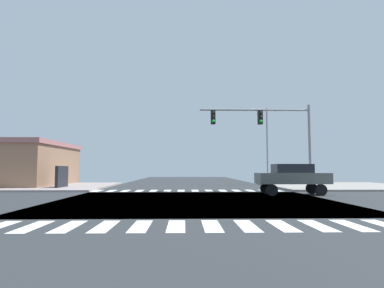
{
  "coord_description": "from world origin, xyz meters",
  "views": [
    {
      "loc": [
        -0.53,
        -16.73,
        1.62
      ],
      "look_at": [
        0.05,
        8.08,
        3.44
      ],
      "focal_mm": 30.94,
      "sensor_mm": 36.0,
      "label": 1
    }
  ],
  "objects_px": {
    "bank_building": "(3,164)",
    "sedan_crossing_2": "(292,176)",
    "street_lamp": "(265,138)",
    "traffic_signal_mast": "(266,126)"
  },
  "relations": [
    {
      "from": "sedan_crossing_2",
      "to": "bank_building",
      "type": "bearing_deg",
      "value": -113.81
    },
    {
      "from": "traffic_signal_mast",
      "to": "bank_building",
      "type": "relative_size",
      "value": 0.65
    },
    {
      "from": "street_lamp",
      "to": "bank_building",
      "type": "relative_size",
      "value": 0.61
    },
    {
      "from": "street_lamp",
      "to": "sedan_crossing_2",
      "type": "xyz_separation_m",
      "value": [
        -1.3,
        -12.05,
        -3.44
      ]
    },
    {
      "from": "bank_building",
      "to": "sedan_crossing_2",
      "type": "distance_m",
      "value": 25.26
    },
    {
      "from": "bank_building",
      "to": "sedan_crossing_2",
      "type": "relative_size",
      "value": 2.9
    },
    {
      "from": "street_lamp",
      "to": "sedan_crossing_2",
      "type": "distance_m",
      "value": 12.6
    },
    {
      "from": "sedan_crossing_2",
      "to": "street_lamp",
      "type": "bearing_deg",
      "value": 173.86
    },
    {
      "from": "bank_building",
      "to": "sedan_crossing_2",
      "type": "height_order",
      "value": "bank_building"
    },
    {
      "from": "traffic_signal_mast",
      "to": "bank_building",
      "type": "height_order",
      "value": "traffic_signal_mast"
    }
  ]
}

